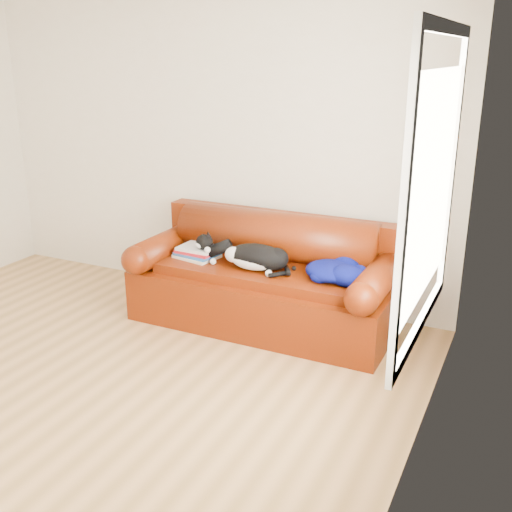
{
  "coord_description": "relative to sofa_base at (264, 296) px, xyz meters",
  "views": [
    {
      "loc": [
        2.7,
        -2.61,
        2.11
      ],
      "look_at": [
        0.79,
        1.35,
        0.62
      ],
      "focal_mm": 42.0,
      "sensor_mm": 36.0,
      "label": 1
    }
  ],
  "objects": [
    {
      "name": "sofa_back",
      "position": [
        0.0,
        0.24,
        0.3
      ],
      "size": [
        2.1,
        1.01,
        0.88
      ],
      "color": "#441202",
      "rests_on": "ground"
    },
    {
      "name": "book_stack",
      "position": [
        -0.58,
        -0.06,
        0.31
      ],
      "size": [
        0.38,
        0.32,
        0.1
      ],
      "rotation": [
        0.0,
        0.0,
        -0.11
      ],
      "color": "#EFE5CF",
      "rests_on": "sofa_base"
    },
    {
      "name": "sofa_base",
      "position": [
        0.0,
        0.0,
        0.0
      ],
      "size": [
        2.1,
        0.9,
        0.5
      ],
      "color": "#441202",
      "rests_on": "ground"
    },
    {
      "name": "ground",
      "position": [
        -0.79,
        -1.49,
        -0.24
      ],
      "size": [
        4.5,
        4.5,
        0.0
      ],
      "primitive_type": "plane",
      "color": "olive",
      "rests_on": "ground"
    },
    {
      "name": "blanket",
      "position": [
        0.61,
        -0.04,
        0.33
      ],
      "size": [
        0.52,
        0.48,
        0.16
      ],
      "rotation": [
        0.0,
        0.0,
        -0.19
      ],
      "color": "#040245",
      "rests_on": "sofa_base"
    },
    {
      "name": "cat",
      "position": [
        -0.02,
        -0.11,
        0.36
      ],
      "size": [
        0.71,
        0.3,
        0.25
      ],
      "rotation": [
        0.0,
        0.0,
        0.07
      ],
      "color": "black",
      "rests_on": "sofa_base"
    },
    {
      "name": "room_shell",
      "position": [
        -0.67,
        -1.48,
        1.43
      ],
      "size": [
        4.52,
        4.02,
        2.61
      ],
      "color": "beige",
      "rests_on": "ground"
    }
  ]
}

